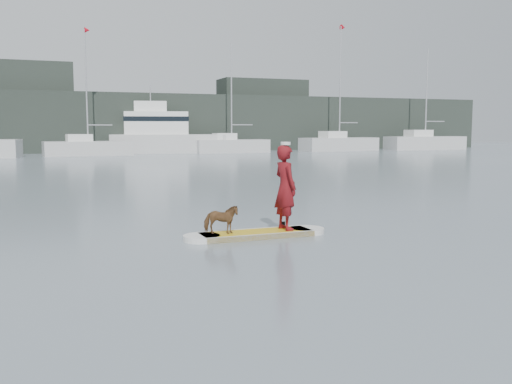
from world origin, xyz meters
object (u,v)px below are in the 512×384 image
object	(u,v)px
sailboat_e	(231,145)
sailboat_f	(339,143)
paddler	(285,188)
sailboat_d	(87,147)
motor_yacht_a	(163,134)
sailboat_g	(424,142)
paddleboard	(256,234)
dog	(221,219)

from	to	relation	value
sailboat_e	sailboat_f	bearing A→B (deg)	0.23
paddler	sailboat_d	size ratio (longest dim) A/B	0.17
motor_yacht_a	sailboat_g	xyz separation A→B (m)	(29.57, -2.12, -0.99)
sailboat_d	sailboat_g	xyz separation A→B (m)	(37.07, 1.29, 0.08)
paddler	paddleboard	bearing A→B (deg)	83.55
paddler	sailboat_g	size ratio (longest dim) A/B	0.17
dog	sailboat_g	world-z (taller)	sailboat_g
sailboat_e	sailboat_g	bearing A→B (deg)	-0.96
sailboat_d	motor_yacht_a	world-z (taller)	sailboat_d
motor_yacht_a	sailboat_d	bearing A→B (deg)	-143.72
dog	sailboat_d	world-z (taller)	sailboat_d
dog	sailboat_g	size ratio (longest dim) A/B	0.07
sailboat_d	paddleboard	bearing A→B (deg)	-94.35
paddleboard	paddler	xyz separation A→B (m)	(0.71, 0.01, 1.01)
dog	sailboat_e	world-z (taller)	sailboat_e
sailboat_e	motor_yacht_a	bearing A→B (deg)	161.89
sailboat_f	sailboat_g	size ratio (longest dim) A/B	1.18
sailboat_g	paddleboard	bearing A→B (deg)	-130.82
dog	sailboat_f	bearing A→B (deg)	-10.90
sailboat_d	sailboat_g	world-z (taller)	sailboat_g
sailboat_f	paddler	bearing A→B (deg)	-128.47
sailboat_e	sailboat_g	distance (m)	23.16
dog	sailboat_g	bearing A→B (deg)	-20.48
sailboat_e	motor_yacht_a	distance (m)	6.81
sailboat_e	sailboat_g	world-z (taller)	sailboat_g
dog	motor_yacht_a	world-z (taller)	motor_yacht_a
paddleboard	dog	bearing A→B (deg)	-180.00
paddler	sailboat_d	bearing A→B (deg)	-5.44
paddleboard	sailboat_f	size ratio (longest dim) A/B	0.25
paddleboard	motor_yacht_a	distance (m)	45.14
sailboat_d	motor_yacht_a	bearing A→B (deg)	19.42
paddler	sailboat_d	distance (m)	41.16
paddleboard	sailboat_e	world-z (taller)	sailboat_e
motor_yacht_a	sailboat_e	bearing A→B (deg)	-5.53
sailboat_e	sailboat_f	world-z (taller)	sailboat_f
sailboat_d	sailboat_f	xyz separation A→B (m)	(26.18, 1.59, 0.10)
sailboat_g	sailboat_d	bearing A→B (deg)	-178.05
paddleboard	sailboat_d	bearing A→B (deg)	90.03
dog	paddler	bearing A→B (deg)	-68.47
sailboat_g	sailboat_f	bearing A→B (deg)	178.37
paddler	sailboat_g	bearing A→B (deg)	-47.30
paddler	motor_yacht_a	world-z (taller)	motor_yacht_a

